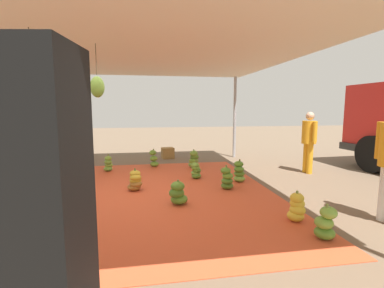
# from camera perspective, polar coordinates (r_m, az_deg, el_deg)

# --- Properties ---
(ground_plane) EXTENTS (40.00, 40.00, 0.00)m
(ground_plane) POSITION_cam_1_polar(r_m,az_deg,el_deg) (6.39, 16.90, -8.56)
(ground_plane) COLOR brown
(tarp_orange) EXTENTS (5.93, 5.53, 0.01)m
(tarp_orange) POSITION_cam_1_polar(r_m,az_deg,el_deg) (5.75, -11.42, -10.12)
(tarp_orange) COLOR #D1512D
(tarp_orange) RESTS_ON ground
(tent_canopy) EXTENTS (8.00, 7.00, 2.87)m
(tent_canopy) POSITION_cam_1_polar(r_m,az_deg,el_deg) (5.59, -13.31, 18.09)
(tent_canopy) COLOR #9EA0A5
(tent_canopy) RESTS_ON ground
(banana_bunch_0) EXTENTS (0.41, 0.41, 0.53)m
(banana_bunch_0) POSITION_cam_1_polar(r_m,az_deg,el_deg) (8.02, 0.36, -3.23)
(banana_bunch_0) COLOR #75A83D
(banana_bunch_0) RESTS_ON tarp_orange
(banana_bunch_1) EXTENTS (0.43, 0.42, 0.48)m
(banana_bunch_1) POSITION_cam_1_polar(r_m,az_deg,el_deg) (4.88, -28.92, -11.59)
(banana_bunch_1) COLOR #75A83D
(banana_bunch_1) RESTS_ON tarp_orange
(banana_bunch_2) EXTENTS (0.35, 0.32, 0.45)m
(banana_bunch_2) POSITION_cam_1_polar(r_m,az_deg,el_deg) (6.78, 0.83, -5.60)
(banana_bunch_2) COLOR #477523
(banana_bunch_2) RESTS_ON tarp_orange
(banana_bunch_3) EXTENTS (0.34, 0.36, 0.47)m
(banana_bunch_3) POSITION_cam_1_polar(r_m,az_deg,el_deg) (4.59, 20.88, -12.23)
(banana_bunch_3) COLOR gold
(banana_bunch_3) RESTS_ON tarp_orange
(banana_bunch_4) EXTENTS (0.37, 0.36, 0.52)m
(banana_bunch_4) POSITION_cam_1_polar(r_m,az_deg,el_deg) (5.93, 7.25, -7.21)
(banana_bunch_4) COLOR #477523
(banana_bunch_4) RESTS_ON tarp_orange
(banana_bunch_5) EXTENTS (0.34, 0.36, 0.48)m
(banana_bunch_5) POSITION_cam_1_polar(r_m,az_deg,el_deg) (4.14, 25.91, -14.66)
(banana_bunch_5) COLOR #518428
(banana_bunch_5) RESTS_ON tarp_orange
(banana_bunch_6) EXTENTS (0.35, 0.36, 0.54)m
(banana_bunch_6) POSITION_cam_1_polar(r_m,az_deg,el_deg) (8.21, -7.94, -3.11)
(banana_bunch_6) COLOR #60932D
(banana_bunch_6) RESTS_ON tarp_orange
(banana_bunch_7) EXTENTS (0.36, 0.35, 0.45)m
(banana_bunch_7) POSITION_cam_1_polar(r_m,az_deg,el_deg) (7.57, -23.87, -4.83)
(banana_bunch_7) COLOR #60932D
(banana_bunch_7) RESTS_ON tarp_orange
(banana_bunch_8) EXTENTS (0.33, 0.32, 0.47)m
(banana_bunch_8) POSITION_cam_1_polar(r_m,az_deg,el_deg) (7.90, -16.96, -4.00)
(banana_bunch_8) COLOR #6B9E38
(banana_bunch_8) RESTS_ON tarp_orange
(banana_bunch_9) EXTENTS (0.42, 0.42, 0.45)m
(banana_bunch_9) POSITION_cam_1_polar(r_m,az_deg,el_deg) (5.01, -2.94, -10.22)
(banana_bunch_9) COLOR #518428
(banana_bunch_9) RESTS_ON tarp_orange
(banana_bunch_10) EXTENTS (0.32, 0.31, 0.45)m
(banana_bunch_10) POSITION_cam_1_polar(r_m,az_deg,el_deg) (3.79, -27.49, -17.23)
(banana_bunch_10) COLOR gold
(banana_bunch_10) RESTS_ON tarp_orange
(banana_bunch_11) EXTENTS (0.40, 0.39, 0.47)m
(banana_bunch_11) POSITION_cam_1_polar(r_m,az_deg,el_deg) (7.20, -22.66, -5.31)
(banana_bunch_11) COLOR #518428
(banana_bunch_11) RESTS_ON tarp_orange
(banana_bunch_12) EXTENTS (0.38, 0.36, 0.54)m
(banana_bunch_12) POSITION_cam_1_polar(r_m,az_deg,el_deg) (6.57, 9.74, -5.77)
(banana_bunch_12) COLOR #75A83D
(banana_bunch_12) RESTS_ON tarp_orange
(banana_bunch_13) EXTENTS (0.36, 0.36, 0.45)m
(banana_bunch_13) POSITION_cam_1_polar(r_m,az_deg,el_deg) (4.79, -33.15, -12.38)
(banana_bunch_13) COLOR #518428
(banana_bunch_13) RESTS_ON tarp_orange
(banana_bunch_14) EXTENTS (0.39, 0.41, 0.47)m
(banana_bunch_14) POSITION_cam_1_polar(r_m,az_deg,el_deg) (5.94, -11.69, -7.52)
(banana_bunch_14) COLOR #996628
(banana_bunch_14) RESTS_ON tarp_orange
(worker_0) EXTENTS (0.60, 0.36, 1.63)m
(worker_0) POSITION_cam_1_polar(r_m,az_deg,el_deg) (7.92, 23.07, 1.21)
(worker_0) COLOR orange
(worker_0) RESTS_ON ground
(speaker_stack) EXTENTS (0.57, 0.49, 2.10)m
(speaker_stack) POSITION_cam_1_polar(r_m,az_deg,el_deg) (2.01, -27.45, -12.79)
(speaker_stack) COLOR black
(speaker_stack) RESTS_ON ground
(crate_0) EXTENTS (0.43, 0.45, 0.37)m
(crate_0) POSITION_cam_1_polar(r_m,az_deg,el_deg) (9.62, -5.05, -1.85)
(crate_0) COLOR olive
(crate_0) RESTS_ON ground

